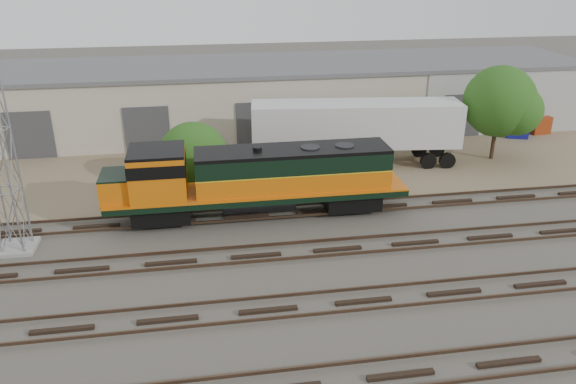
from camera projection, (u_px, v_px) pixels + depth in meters
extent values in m
plane|color=#47423A|center=(260.00, 273.00, 25.49)|extent=(140.00, 140.00, 0.00)
cube|color=#726047|center=(235.00, 161.00, 39.09)|extent=(80.00, 16.00, 0.02)
cube|color=#4C3828|center=(282.00, 370.00, 19.28)|extent=(80.00, 0.08, 0.14)
cube|color=black|center=(268.00, 310.00, 22.74)|extent=(80.00, 2.40, 0.14)
cube|color=#4C3828|center=(271.00, 318.00, 22.00)|extent=(80.00, 0.08, 0.14)
cube|color=#4C3828|center=(266.00, 297.00, 23.36)|extent=(80.00, 0.08, 0.14)
cube|color=black|center=(256.00, 256.00, 26.82)|extent=(80.00, 2.40, 0.14)
cube|color=#4C3828|center=(258.00, 261.00, 26.09)|extent=(80.00, 0.08, 0.14)
cube|color=#4C3828|center=(254.00, 246.00, 27.45)|extent=(80.00, 0.08, 0.14)
cube|color=black|center=(247.00, 216.00, 30.90)|extent=(80.00, 2.40, 0.14)
cube|color=#4C3828|center=(248.00, 219.00, 30.17)|extent=(80.00, 0.08, 0.14)
cube|color=#4C3828|center=(246.00, 208.00, 31.53)|extent=(80.00, 0.08, 0.14)
cube|color=#BEB09E|center=(226.00, 99.00, 45.37)|extent=(58.00, 10.00, 5.00)
cube|color=#59595B|center=(225.00, 66.00, 44.33)|extent=(58.40, 10.40, 0.30)
cube|color=#999993|center=(511.00, 104.00, 44.06)|extent=(14.00, 0.10, 5.00)
cube|color=#333335|center=(30.00, 136.00, 39.02)|extent=(3.20, 0.12, 3.40)
cube|color=#333335|center=(147.00, 130.00, 40.21)|extent=(3.20, 0.12, 3.40)
cube|color=#333335|center=(258.00, 125.00, 41.39)|extent=(3.20, 0.12, 3.40)
cube|color=#333335|center=(363.00, 120.00, 42.58)|extent=(3.20, 0.12, 3.40)
cube|color=#333335|center=(462.00, 116.00, 43.77)|extent=(3.20, 0.12, 3.40)
cube|color=black|center=(162.00, 210.00, 29.96)|extent=(3.03, 2.27, 0.95)
cube|color=black|center=(351.00, 197.00, 31.50)|extent=(3.03, 2.27, 0.95)
cube|color=black|center=(258.00, 193.00, 30.48)|extent=(16.10, 2.84, 0.33)
cylinder|color=black|center=(258.00, 203.00, 30.71)|extent=(3.98, 1.04, 1.04)
cube|color=#C95D09|center=(293.00, 178.00, 30.47)|extent=(10.42, 2.46, 1.14)
cube|color=black|center=(293.00, 160.00, 30.06)|extent=(10.42, 2.46, 0.95)
cube|color=black|center=(293.00, 150.00, 29.84)|extent=(10.42, 2.46, 0.19)
cube|color=#C95D09|center=(158.00, 175.00, 29.16)|extent=(2.84, 2.84, 2.46)
cube|color=black|center=(156.00, 151.00, 28.64)|extent=(2.84, 2.84, 0.15)
cube|color=#C95D09|center=(116.00, 187.00, 29.06)|extent=(1.51, 2.27, 1.33)
cube|color=gray|center=(18.00, 247.00, 27.51)|extent=(1.77, 1.77, 0.20)
cylinder|color=gray|center=(9.00, 126.00, 25.73)|extent=(0.09, 0.09, 11.77)
cylinder|color=gray|center=(2.00, 133.00, 24.75)|extent=(0.09, 0.09, 11.77)
cube|color=silver|center=(356.00, 124.00, 37.60)|extent=(14.16, 4.29, 2.90)
cube|color=black|center=(433.00, 155.00, 38.78)|extent=(2.85, 2.95, 1.07)
cube|color=black|center=(277.00, 161.00, 37.20)|extent=(0.16, 0.16, 1.39)
cube|color=black|center=(276.00, 150.00, 39.17)|extent=(0.16, 0.16, 1.39)
cube|color=navy|center=(517.00, 127.00, 44.13)|extent=(2.00, 1.93, 1.50)
cube|color=maroon|center=(538.00, 124.00, 45.11)|extent=(1.63, 1.54, 1.40)
cylinder|color=#382619|center=(195.00, 183.00, 35.01)|extent=(0.29, 0.29, 0.39)
sphere|color=#244E16|center=(193.00, 157.00, 34.34)|extent=(4.31, 4.31, 4.31)
sphere|color=#244E16|center=(208.00, 166.00, 34.05)|extent=(3.02, 3.02, 3.02)
cylinder|color=#382619|center=(493.00, 142.00, 39.20)|extent=(0.28, 0.28, 2.42)
sphere|color=#244E16|center=(500.00, 101.00, 38.06)|extent=(4.84, 4.84, 4.84)
sphere|color=#244E16|center=(517.00, 111.00, 37.73)|extent=(3.39, 3.39, 3.39)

